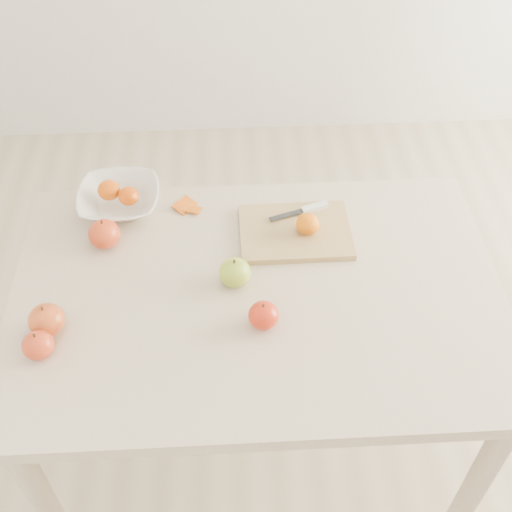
{
  "coord_description": "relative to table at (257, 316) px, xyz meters",
  "views": [
    {
      "loc": [
        -0.06,
        -1.01,
        1.94
      ],
      "look_at": [
        0.0,
        0.05,
        0.82
      ],
      "focal_mm": 45.0,
      "sensor_mm": 36.0,
      "label": 1
    }
  ],
  "objects": [
    {
      "name": "ground",
      "position": [
        0.0,
        0.0,
        -0.65
      ],
      "size": [
        3.5,
        3.5,
        0.0
      ],
      "primitive_type": "plane",
      "color": "#C6B293",
      "rests_on": "ground"
    },
    {
      "name": "table",
      "position": [
        0.0,
        0.0,
        0.0
      ],
      "size": [
        1.2,
        0.8,
        0.75
      ],
      "color": "beige",
      "rests_on": "ground"
    },
    {
      "name": "cutting_board",
      "position": [
        0.11,
        0.19,
        0.11
      ],
      "size": [
        0.29,
        0.22,
        0.02
      ],
      "primitive_type": "cube",
      "rotation": [
        0.0,
        0.0,
        0.01
      ],
      "color": "tan",
      "rests_on": "table"
    },
    {
      "name": "board_tangerine",
      "position": [
        0.14,
        0.18,
        0.14
      ],
      "size": [
        0.06,
        0.06,
        0.05
      ],
      "primitive_type": "ellipsoid",
      "color": "orange",
      "rests_on": "cutting_board"
    },
    {
      "name": "fruit_bowl",
      "position": [
        -0.36,
        0.32,
        0.13
      ],
      "size": [
        0.22,
        0.22,
        0.05
      ],
      "primitive_type": "imported",
      "color": "white",
      "rests_on": "table"
    },
    {
      "name": "bowl_tangerine_near",
      "position": [
        -0.38,
        0.33,
        0.15
      ],
      "size": [
        0.06,
        0.06,
        0.05
      ],
      "primitive_type": "ellipsoid",
      "color": "#E64E08",
      "rests_on": "fruit_bowl"
    },
    {
      "name": "bowl_tangerine_far",
      "position": [
        -0.33,
        0.31,
        0.15
      ],
      "size": [
        0.06,
        0.06,
        0.05
      ],
      "primitive_type": "ellipsoid",
      "color": "#DE4507",
      "rests_on": "fruit_bowl"
    },
    {
      "name": "orange_peel_a",
      "position": [
        -0.18,
        0.32,
        0.1
      ],
      "size": [
        0.07,
        0.07,
        0.01
      ],
      "primitive_type": "cube",
      "rotation": [
        0.21,
        0.0,
        0.87
      ],
      "color": "#C7500E",
      "rests_on": "table"
    },
    {
      "name": "orange_peel_b",
      "position": [
        -0.16,
        0.3,
        0.1
      ],
      "size": [
        0.06,
        0.05,
        0.01
      ],
      "primitive_type": "cube",
      "rotation": [
        -0.14,
        0.0,
        -0.4
      ],
      "color": "#C7580E",
      "rests_on": "table"
    },
    {
      "name": "paring_knife",
      "position": [
        0.16,
        0.26,
        0.12
      ],
      "size": [
        0.17,
        0.07,
        0.01
      ],
      "color": "white",
      "rests_on": "cutting_board"
    },
    {
      "name": "apple_green",
      "position": [
        -0.05,
        0.03,
        0.13
      ],
      "size": [
        0.08,
        0.08,
        0.07
      ],
      "primitive_type": "ellipsoid",
      "color": "#6D9A14",
      "rests_on": "table"
    },
    {
      "name": "apple_red_e",
      "position": [
        0.01,
        -0.1,
        0.13
      ],
      "size": [
        0.07,
        0.07,
        0.06
      ],
      "primitive_type": "ellipsoid",
      "color": "#9C0A0F",
      "rests_on": "table"
    },
    {
      "name": "apple_red_a",
      "position": [
        -0.38,
        0.18,
        0.14
      ],
      "size": [
        0.08,
        0.08,
        0.07
      ],
      "primitive_type": "ellipsoid",
      "color": "#93080D",
      "rests_on": "table"
    },
    {
      "name": "apple_red_b",
      "position": [
        -0.48,
        -0.09,
        0.14
      ],
      "size": [
        0.08,
        0.08,
        0.07
      ],
      "primitive_type": "ellipsoid",
      "color": "maroon",
      "rests_on": "table"
    },
    {
      "name": "apple_red_d",
      "position": [
        -0.49,
        -0.16,
        0.13
      ],
      "size": [
        0.07,
        0.07,
        0.06
      ],
      "primitive_type": "ellipsoid",
      "color": "#960D03",
      "rests_on": "table"
    }
  ]
}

